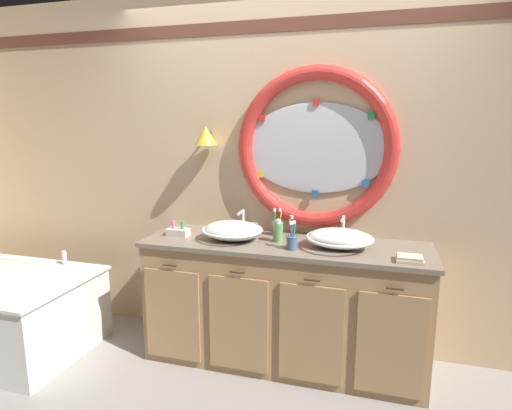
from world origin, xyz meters
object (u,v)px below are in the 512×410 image
Objects in this scene: toothbrush_holder_right at (292,241)px; toiletry_basket at (178,232)px; toothbrush_holder_left at (277,228)px; sink_basin_left at (232,230)px; sink_basin_right at (340,238)px; folded_hand_towel at (410,259)px; soap_dispenser at (278,232)px.

toothbrush_holder_right reaches higher than toiletry_basket.
toothbrush_holder_left is at bearing 119.41° from toothbrush_holder_right.
sink_basin_left is 0.34m from toothbrush_holder_left.
toiletry_basket is at bearing -179.19° from sink_basin_right.
toothbrush_holder_left reaches higher than folded_hand_towel.
folded_hand_towel is (0.88, -0.36, -0.04)m from toothbrush_holder_left.
sink_basin_right is (0.73, -0.00, 0.00)m from sink_basin_left.
toothbrush_holder_left reaches higher than sink_basin_right.
toothbrush_holder_left is at bearing 106.51° from soap_dispenser.
toothbrush_holder_right is 0.86m from toiletry_basket.
toothbrush_holder_left is at bearing 36.13° from sink_basin_left.
sink_basin_left is 2.13× the size of toothbrush_holder_left.
toothbrush_holder_right reaches higher than folded_hand_towel.
sink_basin_right is at bearing 0.81° from toiletry_basket.
toothbrush_holder_left is (0.27, 0.20, -0.01)m from sink_basin_left.
sink_basin_left is 2.63× the size of soap_dispenser.
folded_hand_towel is 1.57m from toiletry_basket.
toiletry_basket is (-1.56, 0.14, 0.01)m from folded_hand_towel.
soap_dispenser reaches higher than sink_basin_left.
sink_basin_left is 2.75× the size of toiletry_basket.
soap_dispenser is 1.04× the size of toiletry_basket.
sink_basin_left is 1.92× the size of toothbrush_holder_right.
toothbrush_holder_right reaches higher than sink_basin_right.
folded_hand_towel is at bearing -22.00° from toothbrush_holder_left.
folded_hand_towel is 1.00× the size of toiletry_basket.
soap_dispenser is at bearing 175.03° from sink_basin_right.
toothbrush_holder_left reaches higher than soap_dispenser.
sink_basin_left is 0.98× the size of sink_basin_right.
toiletry_basket reaches higher than folded_hand_towel.
toothbrush_holder_right is at bearing -158.96° from sink_basin_right.
toothbrush_holder_right is 1.37× the size of soap_dispenser.
toothbrush_holder_right reaches higher than sink_basin_left.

